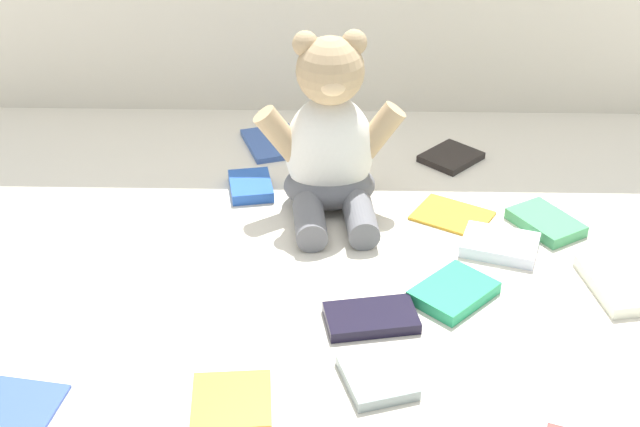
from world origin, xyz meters
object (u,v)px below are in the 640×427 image
at_px(book_case_1, 620,283).
at_px(book_case_9, 371,318).
at_px(teddy_bear, 330,145).
at_px(book_case_5, 8,419).
at_px(book_case_8, 251,186).
at_px(book_case_10, 231,398).
at_px(book_case_12, 546,222).
at_px(book_case_0, 273,143).
at_px(book_case_4, 454,292).
at_px(book_case_11, 452,214).
at_px(book_case_7, 377,377).
at_px(book_case_6, 451,157).
at_px(book_case_3, 500,245).

height_order(book_case_1, book_case_9, book_case_1).
distance_m(teddy_bear, book_case_5, 0.64).
height_order(book_case_8, book_case_10, book_case_8).
bearing_deg(book_case_12, book_case_1, 82.13).
relative_size(book_case_8, book_case_10, 0.97).
xyz_separation_m(book_case_0, book_case_12, (0.45, -0.28, 0.00)).
relative_size(book_case_4, book_case_11, 0.96).
xyz_separation_m(book_case_1, book_case_7, (-0.35, -0.20, -0.00)).
distance_m(book_case_4, book_case_5, 0.60).
height_order(book_case_7, book_case_12, book_case_12).
height_order(book_case_8, book_case_12, same).
distance_m(book_case_4, book_case_6, 0.42).
bearing_deg(book_case_6, book_case_10, -74.69).
relative_size(book_case_0, book_case_4, 1.15).
distance_m(book_case_10, book_case_12, 0.61).
relative_size(book_case_0, book_case_9, 1.06).
relative_size(book_case_6, book_case_11, 0.84).
bearing_deg(book_case_11, book_case_3, -117.41).
xyz_separation_m(book_case_1, book_case_5, (-0.79, -0.28, -0.00)).
relative_size(book_case_0, book_case_5, 0.95).
bearing_deg(book_case_7, book_case_12, 34.91).
relative_size(book_case_11, book_case_12, 1.05).
bearing_deg(book_case_5, book_case_10, 18.10).
bearing_deg(book_case_8, book_case_0, 70.24).
relative_size(book_case_5, book_case_11, 1.17).
bearing_deg(book_case_8, book_case_5, -123.93).
bearing_deg(book_case_10, book_case_3, 126.80).
distance_m(teddy_bear, book_case_8, 0.17).
relative_size(book_case_0, book_case_11, 1.11).
height_order(book_case_3, book_case_9, book_case_3).
relative_size(teddy_bear, book_case_4, 2.61).
distance_m(teddy_bear, book_case_3, 0.31).
distance_m(book_case_0, book_case_12, 0.53).
bearing_deg(book_case_0, book_case_12, 129.27).
distance_m(book_case_1, book_case_6, 0.44).
bearing_deg(book_case_1, book_case_0, 129.96).
height_order(book_case_6, book_case_11, book_case_6).
xyz_separation_m(book_case_6, book_case_7, (-0.15, -0.59, 0.00)).
xyz_separation_m(book_case_9, book_case_12, (0.28, 0.25, 0.00)).
bearing_deg(book_case_11, book_case_8, 106.90).
xyz_separation_m(teddy_bear, book_case_11, (0.20, -0.04, -0.10)).
bearing_deg(book_case_6, teddy_bear, -100.63).
relative_size(book_case_8, book_case_9, 0.77).
distance_m(book_case_7, book_case_11, 0.42).
relative_size(teddy_bear, book_case_10, 3.03).
xyz_separation_m(book_case_5, book_case_11, (0.57, 0.47, -0.00)).
xyz_separation_m(book_case_3, book_case_8, (-0.40, 0.17, -0.00)).
xyz_separation_m(book_case_3, book_case_4, (-0.08, -0.12, -0.00)).
bearing_deg(teddy_bear, book_case_6, 30.37).
bearing_deg(book_case_5, book_case_3, 39.82).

